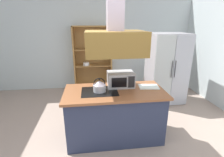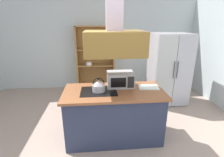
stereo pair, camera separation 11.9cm
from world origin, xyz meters
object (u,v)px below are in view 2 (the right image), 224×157
Objects in this scene: cutting_board at (148,87)px; microwave at (120,79)px; refrigerator at (169,69)px; dish_cabinet at (96,62)px; kettle at (99,86)px.

cutting_board is 0.74× the size of microwave.
refrigerator reaches higher than microwave.
cutting_board is at bearing -125.29° from refrigerator.
dish_cabinet reaches higher than microwave.
cutting_board is at bearing -68.32° from dish_cabinet.
microwave reaches higher than cutting_board.
dish_cabinet is (-1.83, 1.08, -0.03)m from refrigerator.
cutting_board is 0.51m from microwave.
dish_cabinet is at bearing 101.44° from microwave.
dish_cabinet reaches higher than cutting_board.
dish_cabinet reaches higher than kettle.
cutting_board is (-0.90, -1.27, 0.04)m from refrigerator.
kettle is (0.06, -2.43, 0.16)m from dish_cabinet.
refrigerator is at bearing -30.53° from dish_cabinet.
dish_cabinet is 5.58× the size of cutting_board.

